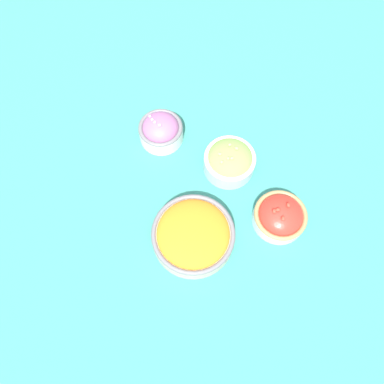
% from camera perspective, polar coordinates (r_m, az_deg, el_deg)
% --- Properties ---
extents(ground_plane, '(3.00, 3.00, 0.00)m').
position_cam_1_polar(ground_plane, '(0.99, 0.00, -0.69)').
color(ground_plane, '#337F75').
extents(bowl_red_onion, '(0.12, 0.12, 0.08)m').
position_cam_1_polar(bowl_red_onion, '(1.05, -4.77, 9.40)').
color(bowl_red_onion, silver).
rests_on(bowl_red_onion, ground_plane).
extents(bowl_carrots, '(0.20, 0.20, 0.07)m').
position_cam_1_polar(bowl_carrots, '(0.92, 0.19, -6.52)').
color(bowl_carrots, beige).
rests_on(bowl_carrots, ground_plane).
extents(bowl_cherry_tomatoes, '(0.13, 0.13, 0.08)m').
position_cam_1_polar(bowl_cherry_tomatoes, '(0.96, 13.28, -3.58)').
color(bowl_cherry_tomatoes, silver).
rests_on(bowl_cherry_tomatoes, ground_plane).
extents(bowl_lettuce, '(0.14, 0.14, 0.08)m').
position_cam_1_polar(bowl_lettuce, '(1.00, 5.75, 4.81)').
color(bowl_lettuce, '#B2C1CC').
rests_on(bowl_lettuce, ground_plane).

